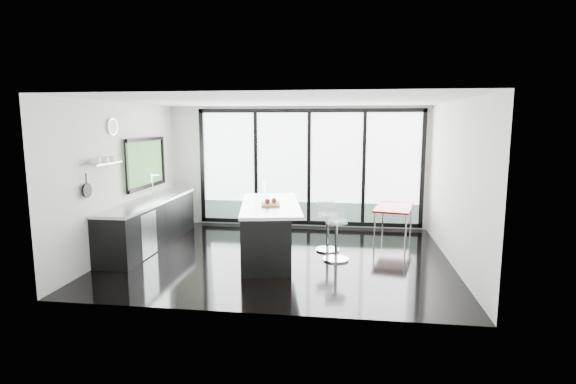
# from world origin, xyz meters

# --- Properties ---
(floor) EXTENTS (6.00, 5.00, 0.00)m
(floor) POSITION_xyz_m (0.00, 0.00, 0.00)
(floor) COLOR black
(floor) RESTS_ON ground
(ceiling) EXTENTS (6.00, 5.00, 0.00)m
(ceiling) POSITION_xyz_m (0.00, 0.00, 2.80)
(ceiling) COLOR white
(ceiling) RESTS_ON wall_back
(wall_back) EXTENTS (6.00, 0.09, 2.80)m
(wall_back) POSITION_xyz_m (0.27, 2.47, 1.27)
(wall_back) COLOR silver
(wall_back) RESTS_ON ground
(wall_front) EXTENTS (6.00, 0.00, 2.80)m
(wall_front) POSITION_xyz_m (0.00, -2.50, 1.40)
(wall_front) COLOR silver
(wall_front) RESTS_ON ground
(wall_left) EXTENTS (0.26, 5.00, 2.80)m
(wall_left) POSITION_xyz_m (-2.97, 0.27, 1.56)
(wall_left) COLOR silver
(wall_left) RESTS_ON ground
(wall_right) EXTENTS (0.00, 5.00, 2.80)m
(wall_right) POSITION_xyz_m (3.00, 0.00, 1.40)
(wall_right) COLOR silver
(wall_right) RESTS_ON ground
(counter_cabinets) EXTENTS (0.69, 3.24, 1.36)m
(counter_cabinets) POSITION_xyz_m (-2.67, 0.40, 0.46)
(counter_cabinets) COLOR black
(counter_cabinets) RESTS_ON floor
(island) EXTENTS (1.44, 2.56, 1.28)m
(island) POSITION_xyz_m (-0.25, -0.04, 0.50)
(island) COLOR black
(island) RESTS_ON floor
(bar_stool_near) EXTENTS (0.50, 0.50, 0.73)m
(bar_stool_near) POSITION_xyz_m (1.01, -0.09, 0.37)
(bar_stool_near) COLOR silver
(bar_stool_near) RESTS_ON floor
(bar_stool_far) EXTENTS (0.60, 0.60, 0.73)m
(bar_stool_far) POSITION_xyz_m (0.84, 0.50, 0.36)
(bar_stool_far) COLOR silver
(bar_stool_far) RESTS_ON floor
(red_table) EXTENTS (0.96, 1.37, 0.67)m
(red_table) POSITION_xyz_m (2.17, 1.67, 0.33)
(red_table) COLOR #870003
(red_table) RESTS_ON floor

